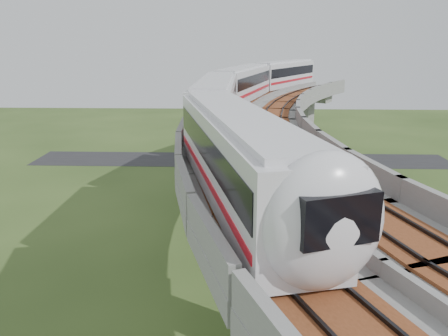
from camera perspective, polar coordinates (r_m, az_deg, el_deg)
The scene contains 16 objects.
ground at distance 35.63m, azimuth 2.52°, elevation -11.65°, with size 160.00×160.00×0.00m, color #30461C.
dirt_lot at distance 36.83m, azimuth 25.45°, elevation -12.34°, with size 18.00×26.00×0.04m, color gray.
asphalt_road at distance 63.71m, azimuth 2.30°, elevation 1.09°, with size 60.00×8.00×0.03m, color #232326.
viaduct at distance 32.68m, azimuth 9.48°, elevation 2.55°, with size 19.58×73.98×11.40m.
metro_train at distance 39.30m, azimuth 3.88°, elevation 9.85°, with size 14.46×60.82×3.64m.
fence at distance 36.73m, azimuth 18.19°, elevation -10.30°, with size 3.87×38.73×1.50m.
tree_0 at distance 57.17m, azimuth 13.44°, elevation 1.35°, with size 2.54×2.54×3.49m.
tree_1 at distance 51.28m, azimuth 13.54°, elevation -0.72°, with size 2.70×2.70×3.25m.
tree_2 at distance 46.72m, azimuth 12.82°, elevation -2.01°, with size 2.23×2.23×3.30m.
tree_3 at distance 40.32m, azimuth 13.17°, elevation -5.55°, with size 2.40×2.40×3.01m.
tree_4 at distance 35.33m, azimuth 12.27°, elevation -8.16°, with size 2.23×2.23×3.25m.
tree_5 at distance 32.50m, azimuth 14.93°, elevation -11.12°, with size 2.26×2.26×3.00m.
tree_6 at distance 28.39m, azimuth 18.48°, elevation -14.37°, with size 2.81×2.81×3.80m.
car_white at distance 33.35m, azimuth 22.21°, elevation -13.73°, with size 1.50×3.74×1.27m, color white.
car_red at distance 36.46m, azimuth 25.17°, elevation -11.36°, with size 1.44×4.13×1.36m, color #B42F10.
car_dark at distance 38.79m, azimuth 19.08°, elevation -9.05°, with size 1.80×4.42×1.28m, color black.
Camera 1 is at (-0.47, -31.49, 16.67)m, focal length 35.00 mm.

